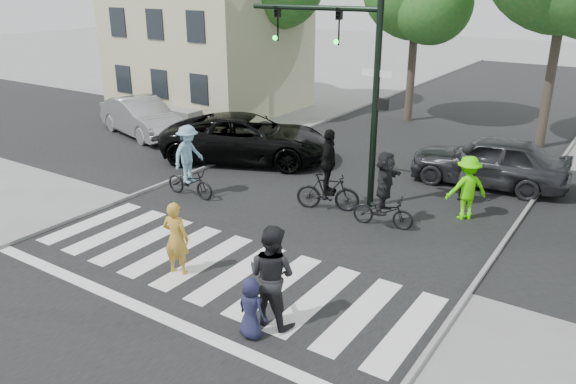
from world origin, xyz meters
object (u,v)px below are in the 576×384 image
(pedestrian_woman, at_px, (176,238))
(cyclist_mid, at_px, (328,178))
(pedestrian_adult, at_px, (272,275))
(cyclist_right, at_px, (384,194))
(car_grey, at_px, (489,161))
(car_suv, at_px, (247,138))
(cyclist_left, at_px, (189,166))
(pedestrian_child, at_px, (251,308))
(traffic_signal, at_px, (349,67))
(car_silver, at_px, (142,117))

(pedestrian_woman, xyz_separation_m, cyclist_mid, (0.93, 5.02, 0.12))
(pedestrian_adult, xyz_separation_m, cyclist_right, (-0.13, 5.25, -0.08))
(pedestrian_adult, bearing_deg, cyclist_right, -88.59)
(pedestrian_adult, relative_size, cyclist_right, 0.97)
(pedestrian_woman, distance_m, car_grey, 10.44)
(pedestrian_adult, distance_m, cyclist_right, 5.25)
(cyclist_right, distance_m, car_suv, 7.04)
(pedestrian_woman, bearing_deg, car_grey, -125.39)
(cyclist_left, xyz_separation_m, cyclist_right, (5.74, 1.16, -0.03))
(pedestrian_adult, bearing_deg, cyclist_mid, -70.61)
(pedestrian_child, bearing_deg, traffic_signal, -70.96)
(car_grey, bearing_deg, car_suv, -80.43)
(pedestrian_woman, bearing_deg, pedestrian_child, 147.91)
(car_silver, bearing_deg, cyclist_mid, -89.01)
(pedestrian_child, height_order, cyclist_right, cyclist_right)
(traffic_signal, distance_m, pedestrian_woman, 6.73)
(traffic_signal, height_order, car_silver, traffic_signal)
(cyclist_mid, bearing_deg, cyclist_left, -161.05)
(pedestrian_woman, bearing_deg, car_silver, -51.52)
(pedestrian_woman, bearing_deg, cyclist_right, -131.59)
(pedestrian_child, xyz_separation_m, cyclist_mid, (-1.87, 6.03, 0.37))
(cyclist_right, relative_size, car_suv, 0.34)
(car_suv, bearing_deg, car_grey, -98.19)
(traffic_signal, relative_size, cyclist_left, 2.75)
(pedestrian_child, height_order, car_silver, car_silver)
(traffic_signal, xyz_separation_m, car_grey, (3.13, 3.69, -3.09))
(pedestrian_adult, height_order, car_grey, pedestrian_adult)
(cyclist_mid, distance_m, car_grey, 5.58)
(pedestrian_woman, xyz_separation_m, car_silver, (-9.61, 7.85, -0.06))
(traffic_signal, relative_size, cyclist_right, 2.91)
(pedestrian_child, bearing_deg, cyclist_left, -34.44)
(cyclist_right, height_order, car_suv, cyclist_right)
(cyclist_mid, height_order, cyclist_right, cyclist_mid)
(pedestrian_woman, bearing_deg, cyclist_mid, -112.71)
(pedestrian_child, distance_m, car_silver, 15.24)
(cyclist_mid, xyz_separation_m, car_suv, (-4.73, 2.46, -0.13))
(pedestrian_adult, bearing_deg, car_silver, -33.63)
(pedestrian_woman, height_order, car_silver, pedestrian_woman)
(traffic_signal, xyz_separation_m, cyclist_left, (-4.00, -2.25, -2.95))
(traffic_signal, height_order, cyclist_left, traffic_signal)
(cyclist_left, xyz_separation_m, car_suv, (-0.77, 3.82, -0.12))
(traffic_signal, distance_m, car_silver, 11.20)
(cyclist_right, bearing_deg, car_grey, 73.79)
(cyclist_left, bearing_deg, pedestrian_woman, -50.41)
(car_silver, bearing_deg, pedestrian_woman, -113.24)
(cyclist_mid, bearing_deg, car_silver, 164.98)
(car_suv, relative_size, car_silver, 1.26)
(pedestrian_woman, height_order, car_grey, pedestrian_woman)
(pedestrian_adult, distance_m, car_grey, 10.10)
(cyclist_mid, height_order, car_grey, cyclist_mid)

